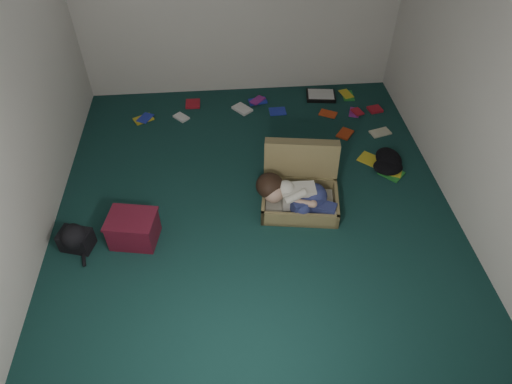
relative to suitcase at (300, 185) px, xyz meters
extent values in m
plane|color=#133734|center=(-0.48, -0.10, -0.17)|extent=(4.50, 4.50, 0.00)
plane|color=silver|center=(-0.48, -2.35, 1.13)|extent=(4.50, 0.00, 4.50)
plane|color=silver|center=(-2.48, -0.10, 1.13)|extent=(0.00, 4.50, 4.50)
plane|color=silver|center=(1.52, -0.10, 1.13)|extent=(0.00, 4.50, 4.50)
cube|color=olive|center=(-0.02, -0.15, -0.08)|extent=(0.83, 0.65, 0.17)
cube|color=silver|center=(-0.02, -0.15, -0.12)|extent=(0.76, 0.58, 0.02)
cube|color=olive|center=(0.03, 0.20, 0.10)|extent=(0.79, 0.34, 0.56)
cube|color=silver|center=(-0.05, -0.17, 0.02)|extent=(0.33, 0.19, 0.24)
sphere|color=tan|center=(-0.29, -0.17, 0.08)|extent=(0.21, 0.21, 0.21)
ellipsoid|color=black|center=(-0.33, -0.10, 0.12)|extent=(0.27, 0.29, 0.24)
ellipsoid|color=navy|center=(0.12, -0.18, 0.02)|extent=(0.25, 0.29, 0.24)
cube|color=navy|center=(0.01, -0.29, 0.00)|extent=(0.31, 0.20, 0.15)
cube|color=navy|center=(0.17, -0.32, -0.02)|extent=(0.29, 0.23, 0.12)
sphere|color=white|center=(0.28, -0.31, -0.04)|extent=(0.12, 0.12, 0.12)
sphere|color=white|center=(0.27, -0.38, -0.06)|extent=(0.11, 0.11, 0.11)
cylinder|color=tan|center=(-0.01, -0.32, 0.06)|extent=(0.21, 0.09, 0.07)
cube|color=maroon|center=(-1.64, -0.44, -0.03)|extent=(0.47, 0.40, 0.28)
cube|color=maroon|center=(-1.64, -0.44, 0.12)|extent=(0.49, 0.42, 0.02)
cube|color=black|center=(0.58, 1.85, -0.14)|extent=(0.41, 0.33, 0.05)
cube|color=white|center=(0.58, 1.85, -0.12)|extent=(0.37, 0.29, 0.01)
cube|color=yellow|center=(-1.75, 1.54, -0.16)|extent=(0.20, 0.15, 0.02)
cube|color=#AB1625|center=(-1.13, 1.82, -0.16)|extent=(0.25, 0.24, 0.02)
cube|color=white|center=(-0.49, 1.65, -0.16)|extent=(0.20, 0.24, 0.02)
cube|color=#2030AD|center=(-0.04, 1.56, -0.16)|extent=(0.22, 0.24, 0.02)
cube|color=red|center=(0.60, 1.45, -0.16)|extent=(0.25, 0.24, 0.02)
cube|color=#25882F|center=(0.95, 1.85, -0.16)|extent=(0.22, 0.17, 0.02)
cube|color=#8F2388|center=(0.94, 1.44, -0.16)|extent=(0.25, 0.25, 0.02)
cube|color=beige|center=(1.16, 1.01, -0.16)|extent=(0.19, 0.23, 0.02)
cube|color=yellow|center=(0.90, 0.52, -0.16)|extent=(0.23, 0.25, 0.02)
cube|color=#AB1625|center=(1.22, 1.49, -0.16)|extent=(0.25, 0.23, 0.02)
cube|color=white|center=(-1.28, 1.53, -0.16)|extent=(0.23, 0.19, 0.02)
cube|color=#2030AD|center=(-0.28, 1.81, -0.16)|extent=(0.25, 0.25, 0.02)
cube|color=red|center=(0.72, 1.02, -0.16)|extent=(0.17, 0.22, 0.02)
cube|color=#25882F|center=(1.07, 0.27, -0.16)|extent=(0.24, 0.25, 0.02)
camera|label=1|loc=(-0.74, -3.33, 3.21)|focal=32.00mm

